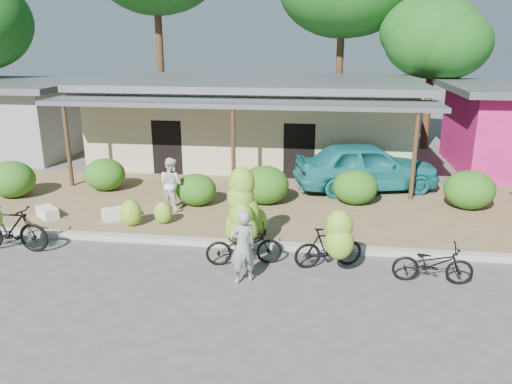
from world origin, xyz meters
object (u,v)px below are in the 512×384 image
Objects in this scene: bike_center at (243,225)px; bike_left at (7,227)px; bike_far_right at (433,263)px; sack_near at (119,213)px; bystander at (171,184)px; bike_right at (333,243)px; sack_far at (47,212)px; vendor at (243,247)px; tree_near_right at (430,36)px; teal_van at (366,166)px.

bike_left is at bearing 80.33° from bike_center.
sack_near is (-7.94, 2.53, -0.16)m from bike_far_right.
bike_center is 2.53× the size of sack_near.
bystander is at bearing 28.12° from bike_center.
bike_left is at bearing 71.74° from bike_right.
sack_far is at bearing 47.95° from bystander.
bystander is (-2.74, 4.01, 0.09)m from vendor.
bike_left is at bearing -39.19° from vendor.
bike_center is at bearing -115.20° from tree_near_right.
bystander reaches higher than bike_left.
tree_near_right reaches higher than bystander.
sack_far is 3.53m from bystander.
bike_center reaches higher than teal_van.
bike_left is 1.17× the size of bike_right.
bike_right is at bearing -21.46° from sack_near.
bike_right is at bearing -107.08° from tree_near_right.
bike_center reaches higher than sack_near.
tree_near_right is 18.61m from bike_left.
bike_far_right is (4.13, -0.63, -0.41)m from bike_center.
bike_center is 1.15m from vendor.
tree_near_right reaches higher than bike_left.
sack_far is at bearing 98.68° from teal_van.
vendor is (-6.07, -14.42, -4.21)m from tree_near_right.
bike_far_right is (2.08, -0.22, -0.26)m from bike_right.
bike_center is at bearing -85.89° from bike_left.
sack_near is 2.04m from sack_far.
bike_left is (-11.85, -13.67, -4.37)m from tree_near_right.
bike_center is 4.30m from sack_near.
sack_near is at bearing 50.43° from bike_right.
teal_van is at bearing 9.84° from bike_far_right.
sack_far is at bearing 59.77° from bike_center.
bike_center is 6.51m from teal_van.
teal_van reaches higher than sack_near.
vendor is (-1.86, -0.73, 0.11)m from bike_right.
tree_near_right reaches higher than sack_far.
sack_far is 0.16× the size of teal_van.
bike_far_right is at bearing -98.67° from tree_near_right.
tree_near_right is 4.19× the size of vendor.
vendor is (4.00, -3.03, 0.53)m from sack_near.
sack_near is at bearing -131.47° from tree_near_right.
bike_right is at bearing 154.44° from teal_van.
bystander is at bearing -42.92° from bike_left.
bike_center is 6.13m from sack_far.
bike_left is 10.69m from teal_van.
vendor reaches higher than sack_far.
sack_near reaches higher than sack_far.
bike_left is 2.25× the size of sack_near.
bike_far_right is at bearing -13.39° from sack_far.
sack_far is at bearing 56.65° from bike_right.
sack_far is 6.71m from vendor.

